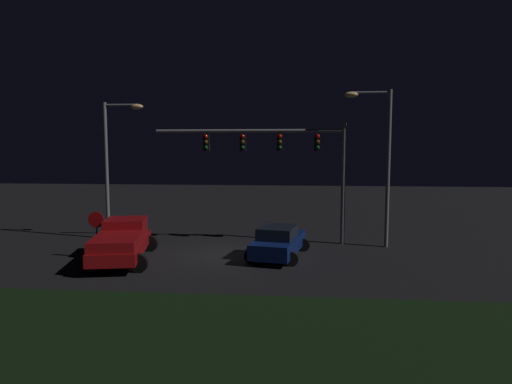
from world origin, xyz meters
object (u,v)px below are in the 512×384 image
car_sedan (278,242)px  stop_sign (96,226)px  street_lamp_right (379,149)px  pickup_truck (122,239)px  street_lamp_left (114,154)px  traffic_signal_gantry (281,151)px

car_sedan → stop_sign: size_ratio=2.09×
car_sedan → stop_sign: stop_sign is taller
car_sedan → street_lamp_right: size_ratio=0.57×
pickup_truck → street_lamp_left: street_lamp_left is taller
pickup_truck → street_lamp_left: size_ratio=0.74×
traffic_signal_gantry → street_lamp_left: 9.40m
street_lamp_right → traffic_signal_gantry: bearing=173.7°
street_lamp_left → stop_sign: size_ratio=3.46×
pickup_truck → stop_sign: stop_sign is taller
street_lamp_right → stop_sign: 14.52m
street_lamp_right → stop_sign: bearing=-164.5°
pickup_truck → stop_sign: size_ratio=2.55×
pickup_truck → traffic_signal_gantry: traffic_signal_gantry is taller
pickup_truck → street_lamp_left: bearing=13.7°
traffic_signal_gantry → street_lamp_right: bearing=-6.3°
pickup_truck → traffic_signal_gantry: size_ratio=0.55×
stop_sign → car_sedan: bearing=7.0°
stop_sign → street_lamp_left: bearing=101.7°
pickup_truck → street_lamp_left: (-2.27, 4.85, 3.87)m
car_sedan → traffic_signal_gantry: traffic_signal_gantry is taller
pickup_truck → car_sedan: bearing=-91.2°
car_sedan → street_lamp_right: bearing=-50.7°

